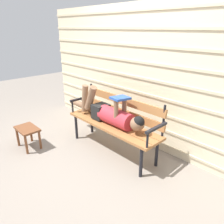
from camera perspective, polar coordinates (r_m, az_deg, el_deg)
ground_plane at (r=3.24m, az=-2.42°, el=-11.39°), size 12.00×12.00×0.00m
house_siding at (r=3.34m, az=7.37°, el=9.23°), size 4.44×0.08×2.11m
park_bench at (r=3.15m, az=0.86°, el=-2.00°), size 1.58×0.44×0.88m
reclining_person at (r=3.10m, az=-0.71°, el=-0.23°), size 1.70×0.27×0.51m
footstool at (r=3.54m, az=-21.66°, el=-5.00°), size 0.40×0.27×0.34m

